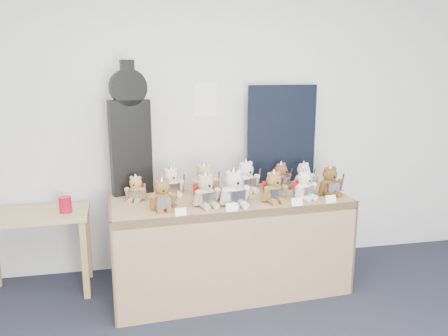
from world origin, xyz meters
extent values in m
plane|color=silver|center=(0.00, 2.50, 1.35)|extent=(6.00, 0.00, 6.00)
cube|color=white|center=(0.23, 2.49, 1.54)|extent=(0.21, 0.00, 0.30)
cube|color=#96754C|center=(0.33, 1.96, 0.76)|extent=(1.95, 0.91, 0.06)
cube|color=#96754C|center=(0.36, 1.58, 0.40)|extent=(1.90, 0.14, 0.79)
cube|color=#96754C|center=(-0.60, 1.90, 0.40)|extent=(0.07, 0.79, 0.79)
cube|color=#96754C|center=(1.27, 2.02, 0.40)|extent=(0.07, 0.79, 0.79)
cube|color=tan|center=(-1.21, 2.17, 0.67)|extent=(0.85, 0.49, 0.04)
cube|color=#A48047|center=(-0.83, 2.00, 0.32)|extent=(0.05, 0.05, 0.65)
cube|color=#A48047|center=(-0.84, 2.38, 0.32)|extent=(0.05, 0.05, 0.65)
cube|color=black|center=(-0.43, 2.22, 1.18)|extent=(0.34, 0.18, 0.78)
cylinder|color=black|center=(-0.43, 2.22, 1.67)|extent=(0.31, 0.17, 0.29)
cube|color=black|center=(-0.43, 2.22, 1.78)|extent=(0.12, 0.11, 0.19)
cube|color=black|center=(0.91, 2.35, 1.23)|extent=(0.66, 0.09, 0.88)
cylinder|color=#AF0B20|center=(-0.96, 2.13, 0.75)|extent=(0.10, 0.10, 0.13)
ellipsoid|color=brown|center=(-0.21, 1.73, 0.86)|extent=(0.17, 0.15, 0.15)
sphere|color=brown|center=(-0.21, 1.73, 0.96)|extent=(0.11, 0.11, 0.11)
cylinder|color=brown|center=(-0.21, 1.68, 0.95)|extent=(0.05, 0.03, 0.05)
sphere|color=black|center=(-0.21, 1.66, 0.95)|extent=(0.02, 0.02, 0.02)
sphere|color=brown|center=(-0.25, 1.72, 1.00)|extent=(0.04, 0.04, 0.04)
sphere|color=brown|center=(-0.18, 1.73, 1.00)|extent=(0.04, 0.04, 0.04)
cylinder|color=brown|center=(-0.29, 1.70, 0.87)|extent=(0.05, 0.09, 0.12)
cylinder|color=brown|center=(-0.14, 1.72, 0.87)|extent=(0.05, 0.09, 0.12)
cylinder|color=brown|center=(-0.24, 1.67, 0.81)|extent=(0.06, 0.11, 0.05)
cylinder|color=brown|center=(-0.17, 1.68, 0.81)|extent=(0.06, 0.11, 0.05)
cube|color=#B9BAC2|center=(-0.21, 1.67, 0.86)|extent=(0.10, 0.03, 0.08)
cone|color=#B9BAC2|center=(-0.21, 1.73, 1.01)|extent=(0.10, 0.10, 0.07)
cube|color=#B9BAC2|center=(-0.12, 1.71, 0.89)|extent=(0.02, 0.04, 0.16)
cube|color=#B9BAC2|center=(-0.12, 1.71, 0.83)|extent=(0.05, 0.01, 0.01)
ellipsoid|color=tan|center=(0.11, 1.75, 0.86)|extent=(0.20, 0.18, 0.17)
sphere|color=tan|center=(0.11, 1.75, 0.98)|extent=(0.12, 0.12, 0.12)
cylinder|color=tan|center=(0.13, 1.70, 0.97)|extent=(0.06, 0.04, 0.05)
sphere|color=black|center=(0.13, 1.68, 0.97)|extent=(0.02, 0.02, 0.02)
sphere|color=tan|center=(0.07, 1.74, 1.02)|extent=(0.04, 0.04, 0.04)
sphere|color=tan|center=(0.15, 1.76, 1.02)|extent=(0.04, 0.04, 0.04)
cylinder|color=tan|center=(0.04, 1.71, 0.87)|extent=(0.07, 0.10, 0.13)
cylinder|color=tan|center=(0.19, 1.75, 0.87)|extent=(0.07, 0.10, 0.13)
cylinder|color=tan|center=(0.09, 1.69, 0.82)|extent=(0.08, 0.12, 0.05)
cylinder|color=tan|center=(0.16, 1.71, 0.82)|extent=(0.08, 0.12, 0.05)
cube|color=#B9BAC2|center=(0.13, 1.69, 0.87)|extent=(0.11, 0.05, 0.09)
cone|color=#B9BAC2|center=(0.11, 1.75, 1.03)|extent=(0.10, 0.10, 0.08)
cube|color=#B9BAC2|center=(0.22, 1.75, 0.90)|extent=(0.02, 0.04, 0.18)
cube|color=#B9BAC2|center=(0.22, 1.75, 0.83)|extent=(0.05, 0.02, 0.01)
cube|color=#A71C13|center=(0.09, 1.81, 0.88)|extent=(0.14, 0.07, 0.15)
ellipsoid|color=silver|center=(0.32, 1.72, 0.87)|extent=(0.22, 0.20, 0.19)
sphere|color=silver|center=(0.32, 1.72, 0.99)|extent=(0.14, 0.14, 0.14)
cylinder|color=silver|center=(0.33, 1.67, 0.98)|extent=(0.06, 0.04, 0.06)
sphere|color=black|center=(0.34, 1.65, 0.98)|extent=(0.02, 0.02, 0.02)
sphere|color=silver|center=(0.28, 1.71, 1.05)|extent=(0.04, 0.04, 0.04)
sphere|color=silver|center=(0.36, 1.73, 1.05)|extent=(0.04, 0.04, 0.04)
cylinder|color=silver|center=(0.24, 1.68, 0.88)|extent=(0.07, 0.11, 0.14)
cylinder|color=silver|center=(0.41, 1.72, 0.88)|extent=(0.07, 0.11, 0.14)
cylinder|color=silver|center=(0.30, 1.65, 0.82)|extent=(0.08, 0.13, 0.06)
cylinder|color=silver|center=(0.38, 1.67, 0.82)|extent=(0.08, 0.13, 0.06)
cube|color=#B9BAC2|center=(0.34, 1.65, 0.88)|extent=(0.12, 0.05, 0.10)
cone|color=#B9BAC2|center=(0.32, 1.72, 1.05)|extent=(0.12, 0.12, 0.09)
cube|color=#B9BAC2|center=(0.44, 1.71, 0.91)|extent=(0.03, 0.05, 0.19)
cube|color=#B9BAC2|center=(0.44, 1.71, 0.83)|extent=(0.06, 0.02, 0.01)
ellipsoid|color=olive|center=(0.65, 1.76, 0.86)|extent=(0.18, 0.16, 0.16)
sphere|color=olive|center=(0.65, 1.76, 0.97)|extent=(0.12, 0.12, 0.12)
cylinder|color=olive|center=(0.66, 1.71, 0.96)|extent=(0.05, 0.03, 0.05)
sphere|color=black|center=(0.66, 1.69, 0.96)|extent=(0.02, 0.02, 0.02)
sphere|color=olive|center=(0.61, 1.75, 1.01)|extent=(0.04, 0.04, 0.04)
sphere|color=olive|center=(0.69, 1.76, 1.01)|extent=(0.04, 0.04, 0.04)
cylinder|color=olive|center=(0.58, 1.73, 0.87)|extent=(0.06, 0.09, 0.12)
cylinder|color=olive|center=(0.73, 1.75, 0.87)|extent=(0.06, 0.09, 0.12)
cylinder|color=olive|center=(0.62, 1.70, 0.81)|extent=(0.06, 0.11, 0.05)
cylinder|color=olive|center=(0.69, 1.71, 0.81)|extent=(0.06, 0.11, 0.05)
cube|color=#B9BAC2|center=(0.66, 1.70, 0.86)|extent=(0.11, 0.03, 0.09)
cone|color=#B9BAC2|center=(0.65, 1.76, 1.02)|extent=(0.10, 0.10, 0.08)
cube|color=#B9BAC2|center=(0.75, 1.74, 0.89)|extent=(0.02, 0.04, 0.17)
cube|color=#B9BAC2|center=(0.75, 1.74, 0.83)|extent=(0.05, 0.01, 0.01)
cube|color=#A71C13|center=(0.64, 1.82, 0.87)|extent=(0.13, 0.05, 0.15)
ellipsoid|color=white|center=(0.92, 1.80, 0.86)|extent=(0.19, 0.17, 0.15)
sphere|color=white|center=(0.92, 1.80, 0.96)|extent=(0.11, 0.11, 0.11)
cylinder|color=white|center=(0.93, 1.75, 0.95)|extent=(0.05, 0.04, 0.05)
sphere|color=black|center=(0.94, 1.74, 0.95)|extent=(0.02, 0.02, 0.02)
sphere|color=white|center=(0.88, 1.79, 1.00)|extent=(0.04, 0.04, 0.04)
sphere|color=white|center=(0.95, 1.81, 1.00)|extent=(0.04, 0.04, 0.04)
cylinder|color=white|center=(0.86, 1.76, 0.86)|extent=(0.07, 0.09, 0.11)
cylinder|color=white|center=(0.99, 1.81, 0.86)|extent=(0.07, 0.09, 0.11)
cylinder|color=white|center=(0.90, 1.74, 0.81)|extent=(0.08, 0.11, 0.05)
cylinder|color=white|center=(0.97, 1.76, 0.81)|extent=(0.08, 0.11, 0.05)
cube|color=#B9BAC2|center=(0.94, 1.74, 0.86)|extent=(0.10, 0.05, 0.08)
cone|color=#B9BAC2|center=(0.92, 1.80, 1.01)|extent=(0.09, 0.09, 0.07)
cube|color=#B9BAC2|center=(1.02, 1.80, 0.89)|extent=(0.02, 0.04, 0.16)
cube|color=#B9BAC2|center=(1.02, 1.80, 0.83)|extent=(0.04, 0.02, 0.01)
cube|color=#A71C13|center=(0.90, 1.85, 0.87)|extent=(0.12, 0.07, 0.14)
ellipsoid|color=brown|center=(1.16, 1.85, 0.86)|extent=(0.18, 0.16, 0.16)
sphere|color=brown|center=(1.16, 1.85, 0.97)|extent=(0.12, 0.12, 0.12)
cylinder|color=brown|center=(1.16, 1.80, 0.96)|extent=(0.05, 0.03, 0.05)
sphere|color=black|center=(1.17, 1.78, 0.96)|extent=(0.02, 0.02, 0.02)
sphere|color=brown|center=(1.12, 1.84, 1.01)|extent=(0.04, 0.04, 0.04)
sphere|color=brown|center=(1.20, 1.85, 1.01)|extent=(0.04, 0.04, 0.04)
cylinder|color=brown|center=(1.08, 1.82, 0.87)|extent=(0.06, 0.09, 0.12)
cylinder|color=brown|center=(1.24, 1.84, 0.87)|extent=(0.06, 0.09, 0.12)
cylinder|color=brown|center=(1.13, 1.79, 0.81)|extent=(0.06, 0.11, 0.05)
cylinder|color=brown|center=(1.20, 1.80, 0.81)|extent=(0.06, 0.11, 0.05)
cube|color=#B9BAC2|center=(1.17, 1.79, 0.86)|extent=(0.11, 0.03, 0.09)
cone|color=#B9BAC2|center=(1.16, 1.85, 1.02)|extent=(0.10, 0.10, 0.08)
cube|color=#B9BAC2|center=(1.26, 1.83, 0.89)|extent=(0.02, 0.04, 0.17)
cube|color=#B9BAC2|center=(1.26, 1.83, 0.83)|extent=(0.05, 0.01, 0.01)
ellipsoid|color=beige|center=(-0.12, 2.10, 0.86)|extent=(0.18, 0.17, 0.15)
sphere|color=beige|center=(-0.12, 2.10, 0.96)|extent=(0.11, 0.11, 0.11)
cylinder|color=beige|center=(-0.10, 2.05, 0.95)|extent=(0.05, 0.04, 0.05)
sphere|color=black|center=(-0.10, 2.04, 0.95)|extent=(0.02, 0.02, 0.02)
sphere|color=beige|center=(-0.15, 2.09, 1.01)|extent=(0.04, 0.04, 0.04)
sphere|color=beige|center=(-0.08, 2.11, 1.01)|extent=(0.04, 0.04, 0.04)
cylinder|color=beige|center=(-0.18, 2.06, 0.87)|extent=(0.06, 0.09, 0.12)
cylinder|color=beige|center=(-0.04, 2.10, 0.87)|extent=(0.06, 0.09, 0.12)
cylinder|color=beige|center=(-0.14, 2.04, 0.81)|extent=(0.07, 0.11, 0.05)
cylinder|color=beige|center=(-0.07, 2.06, 0.81)|extent=(0.07, 0.11, 0.05)
cube|color=#B9BAC2|center=(-0.10, 2.04, 0.86)|extent=(0.10, 0.04, 0.08)
cone|color=#B9BAC2|center=(-0.12, 2.10, 1.01)|extent=(0.10, 0.10, 0.07)
cube|color=#B9BAC2|center=(-0.02, 2.10, 0.89)|extent=(0.02, 0.04, 0.16)
cube|color=#B9BAC2|center=(-0.02, 2.10, 0.83)|extent=(0.05, 0.02, 0.01)
ellipsoid|color=tan|center=(0.15, 2.05, 0.87)|extent=(0.20, 0.17, 0.18)
sphere|color=tan|center=(0.15, 2.05, 0.99)|extent=(0.13, 0.13, 0.13)
cylinder|color=tan|center=(0.16, 2.00, 0.98)|extent=(0.06, 0.04, 0.05)
sphere|color=black|center=(0.16, 1.98, 0.98)|extent=(0.02, 0.02, 0.02)
sphere|color=tan|center=(0.11, 2.05, 1.04)|extent=(0.04, 0.04, 0.04)
sphere|color=tan|center=(0.19, 2.06, 1.04)|extent=(0.04, 0.04, 0.04)
cylinder|color=tan|center=(0.07, 2.02, 0.88)|extent=(0.06, 0.10, 0.13)
cylinder|color=tan|center=(0.23, 2.04, 0.88)|extent=(0.06, 0.10, 0.13)
cylinder|color=tan|center=(0.12, 1.99, 0.82)|extent=(0.07, 0.12, 0.05)
cylinder|color=tan|center=(0.20, 2.00, 0.82)|extent=(0.07, 0.12, 0.05)
cube|color=#B9BAC2|center=(0.16, 1.98, 0.87)|extent=(0.12, 0.04, 0.10)
cone|color=#B9BAC2|center=(0.15, 2.05, 1.04)|extent=(0.11, 0.11, 0.08)
cube|color=#B9BAC2|center=(0.26, 2.03, 0.90)|extent=(0.02, 0.05, 0.19)
cube|color=#B9BAC2|center=(0.26, 2.03, 0.83)|extent=(0.05, 0.01, 0.01)
ellipsoid|color=silver|center=(0.51, 2.09, 0.87)|extent=(0.21, 0.19, 0.17)
sphere|color=silver|center=(0.51, 2.09, 0.98)|extent=(0.13, 0.13, 0.13)
cylinder|color=silver|center=(0.53, 2.04, 0.97)|extent=(0.06, 0.04, 0.05)
sphere|color=black|center=(0.53, 2.02, 0.97)|extent=(0.02, 0.02, 0.02)
sphere|color=silver|center=(0.47, 2.08, 1.03)|extent=(0.04, 0.04, 0.04)
sphere|color=silver|center=(0.55, 2.10, 1.03)|extent=(0.04, 0.04, 0.04)
cylinder|color=silver|center=(0.44, 2.05, 0.87)|extent=(0.07, 0.11, 0.13)
cylinder|color=silver|center=(0.60, 2.09, 0.87)|extent=(0.07, 0.11, 0.13)
cylinder|color=silver|center=(0.49, 2.02, 0.82)|extent=(0.08, 0.12, 0.05)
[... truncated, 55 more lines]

